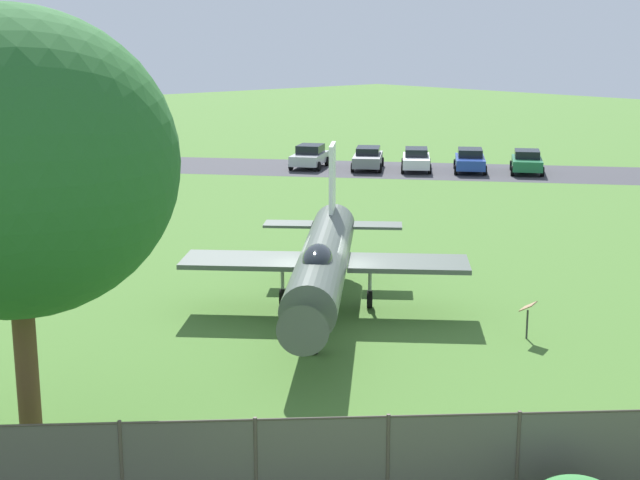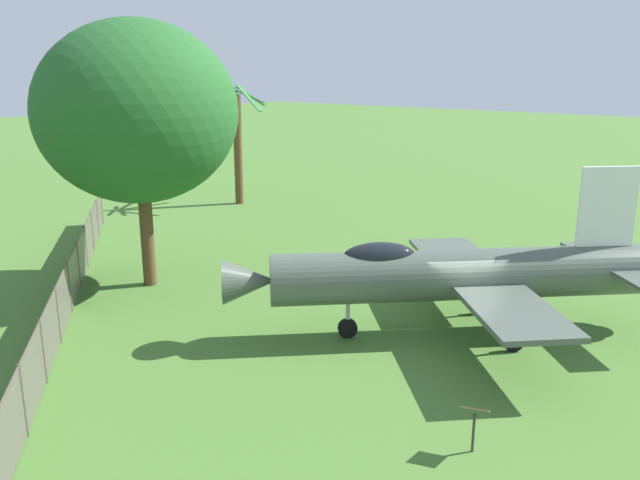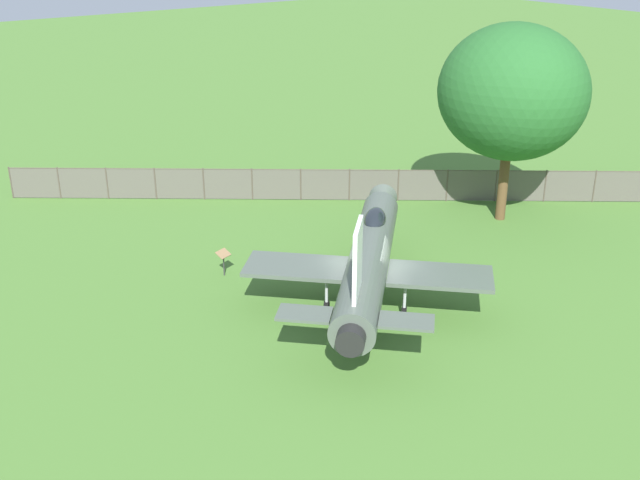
{
  "view_description": "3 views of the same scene",
  "coord_description": "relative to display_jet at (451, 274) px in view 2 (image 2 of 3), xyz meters",
  "views": [
    {
      "loc": [
        -18.88,
        -21.73,
        9.09
      ],
      "look_at": [
        -0.59,
        -0.51,
        2.77
      ],
      "focal_mm": 51.57,
      "sensor_mm": 36.0,
      "label": 1
    },
    {
      "loc": [
        8.48,
        -17.31,
        8.04
      ],
      "look_at": [
        -4.54,
        -1.27,
        2.5
      ],
      "focal_mm": 36.34,
      "sensor_mm": 36.0,
      "label": 2
    },
    {
      "loc": [
        17.31,
        20.35,
        14.14
      ],
      "look_at": [
        1.45,
        -1.22,
        2.71
      ],
      "focal_mm": 42.57,
      "sensor_mm": 36.0,
      "label": 3
    }
  ],
  "objects": [
    {
      "name": "ground_plane",
      "position": [
        0.25,
        0.25,
        -1.95
      ],
      "size": [
        200.0,
        200.0,
        0.0
      ],
      "primitive_type": "plane",
      "color": "#47722D"
    },
    {
      "name": "display_jet",
      "position": [
        0.0,
        0.0,
        0.0
      ],
      "size": [
        11.28,
        11.26,
        5.16
      ],
      "rotation": [
        0.0,
        0.0,
        3.93
      ],
      "color": "#4C564C",
      "rests_on": "ground_plane"
    },
    {
      "name": "shade_tree",
      "position": [
        -11.12,
        -2.93,
        4.5
      ],
      "size": [
        6.82,
        7.37,
        9.72
      ],
      "color": "brown",
      "rests_on": "ground_plane"
    },
    {
      "name": "palm_tree",
      "position": [
        -19.43,
        9.86,
        1.7
      ],
      "size": [
        4.2,
        4.42,
        7.03
      ],
      "color": "brown",
      "rests_on": "ground_plane"
    },
    {
      "name": "perimeter_fence",
      "position": [
        -6.61,
        -9.6,
        -1.02
      ],
      "size": [
        29.24,
        22.38,
        1.77
      ],
      "rotation": [
        0.0,
        0.0,
        5.63
      ],
      "color": "#4C4238",
      "rests_on": "ground_plane"
    },
    {
      "name": "info_plaque",
      "position": [
        3.52,
        -5.43,
        -1.1
      ],
      "size": [
        0.7,
        0.57,
        1.14
      ],
      "color": "#333333",
      "rests_on": "ground_plane"
    }
  ]
}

